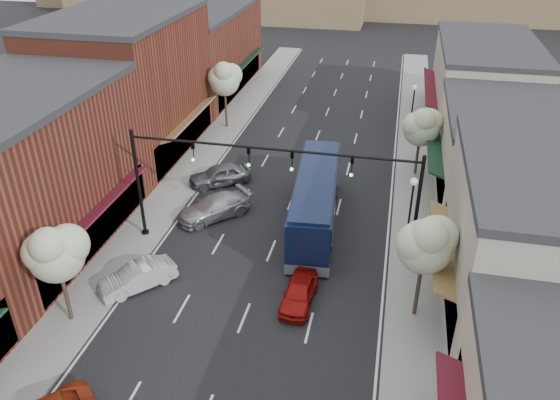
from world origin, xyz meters
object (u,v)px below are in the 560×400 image
Objects in this scene: signal_mast_left at (175,172)px; lamp_post_near at (412,200)px; parked_car_b at (137,277)px; tree_right_near at (426,243)px; coach_bus at (315,200)px; tree_left_far at (225,78)px; red_hatchback at (299,292)px; parked_car_d at (220,175)px; lamp_post_far at (413,101)px; tree_right_far at (422,126)px; parked_car_c at (214,207)px; signal_mast_right at (373,192)px; tree_left_near at (55,251)px.

signal_mast_left is 1.85× the size of lamp_post_near.
tree_right_near is at bearing 45.54° from parked_car_b.
tree_left_far is at bearing 120.83° from coach_bus.
red_hatchback is 14.20m from parked_car_d.
signal_mast_left reaches higher than lamp_post_far.
tree_right_far is 14.96m from parked_car_d.
parked_car_c is at bearing 177.78° from lamp_post_near.
tree_left_far is at bearing 160.13° from tree_right_far.
parked_car_b is at bearing -157.73° from signal_mast_right.
coach_bus is 6.67m from parked_car_c.
signal_mast_right reaches higher than tree_right_far.
red_hatchback is (-3.15, -4.24, -3.98)m from signal_mast_right.
tree_right_far is 0.47× the size of coach_bus.
tree_right_far is 16.01m from parked_car_c.
parked_car_d is at bearing 146.67° from parked_car_c.
red_hatchback is at bearing -91.49° from coach_bus.
red_hatchback is (10.72, -22.18, -3.96)m from tree_left_far.
lamp_post_near is at bearing -43.89° from tree_left_far.
parked_car_b is at bearing -152.33° from lamp_post_near.
parked_car_d is at bearing 89.55° from signal_mast_left.
signal_mast_left is at bearing -160.47° from coach_bus.
coach_bus reaches higher than parked_car_b.
tree_right_far is (13.97, 11.95, -0.63)m from signal_mast_left.
lamp_post_near is at bearing 10.56° from signal_mast_left.
tree_right_near is 15.12m from parked_car_c.
signal_mast_right is at bearing 22.75° from parked_car_d.
parked_car_c is 4.62m from parked_car_d.
signal_mast_right is 14.00m from parked_car_d.
parked_car_b is at bearing -96.82° from signal_mast_left.
signal_mast_left reaches higher than tree_left_far.
tree_left_far is 1.39× the size of parked_car_d.
tree_left_far is at bearing 117.85° from red_hatchback.
parked_car_b is at bearing -84.85° from tree_left_far.
lamp_post_near is 1.00× the size of lamp_post_far.
coach_bus is 2.32× the size of parked_car_c.
parked_car_b is (-14.55, -0.79, -3.77)m from tree_right_near.
tree_left_far is 23.21m from parked_car_b.
signal_mast_left is 1.38× the size of tree_right_near.
parked_car_d is at bearing -162.20° from tree_right_far.
lamp_post_far is (16.05, 28.06, -1.22)m from tree_left_near.
tree_right_near reaches higher than red_hatchback.
signal_mast_left is 0.71× the size of coach_bus.
lamp_post_far is at bearing 7.30° from tree_left_far.
parked_car_d reaches higher than parked_car_b.
parked_car_d is at bearing -136.86° from lamp_post_far.
tree_right_near is 1.10× the size of tree_right_far.
tree_right_near is at bearing 13.55° from tree_left_near.
parked_car_d is at bearing 146.23° from signal_mast_right.
parked_car_c is at bearing 163.61° from signal_mast_right.
tree_right_far is at bearing 77.15° from signal_mast_right.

